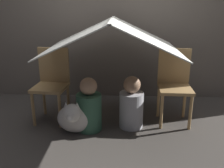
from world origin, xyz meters
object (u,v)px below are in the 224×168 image
chair_left (52,81)px  dog (74,117)px  person_front (89,108)px  chair_right (174,83)px  person_second (131,105)px

chair_left → dog: (0.33, -0.39, -0.29)m
chair_left → person_front: bearing=-23.9°
chair_right → dog: chair_right is taller
person_second → person_front: bearing=-170.1°
person_front → chair_right: bearing=15.4°
person_front → dog: size_ratio=1.46×
person_front → person_second: (0.48, 0.08, -0.00)m
dog → chair_left: bearing=130.3°
chair_right → person_front: bearing=-162.9°
chair_left → person_front: chair_left is taller
person_front → dog: person_front is taller
chair_left → chair_right: same height
chair_right → person_front: chair_right is taller
person_second → chair_right: bearing=20.4°
person_second → dog: size_ratio=1.45×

